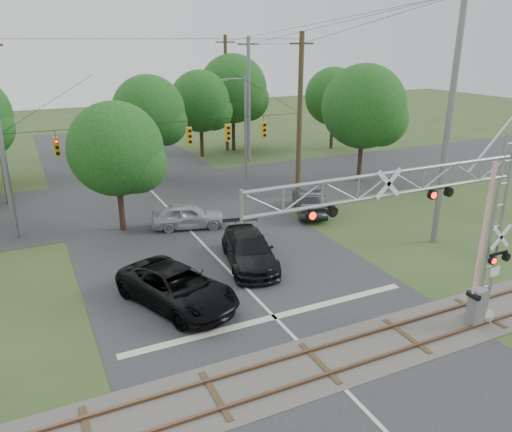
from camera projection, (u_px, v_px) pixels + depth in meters
name	position (u px, v px, depth m)	size (l,w,h in m)	color
ground	(353.00, 398.00, 16.18)	(160.00, 160.00, 0.00)	#30431F
road_main	(232.00, 274.00, 24.68)	(14.00, 90.00, 0.02)	#29292B
road_cross	(158.00, 198.00, 36.57)	(90.00, 12.00, 0.02)	#29292B
railroad_track	(320.00, 363.00, 17.87)	(90.00, 3.20, 0.17)	#4A4440
crossing_gantry	(435.00, 223.00, 17.72)	(11.41, 1.00, 7.82)	gray
traffic_signal_span	(182.00, 128.00, 31.65)	(19.34, 0.36, 11.50)	slate
pickup_black	(177.00, 287.00, 21.62)	(2.78, 6.03, 1.68)	black
car_dark	(249.00, 250.00, 25.52)	(2.29, 5.62, 1.63)	black
sedan_silver	(188.00, 216.00, 30.57)	(1.80, 4.47, 1.52)	#9C9FA4
suv_dark	(309.00, 201.00, 33.14)	(1.74, 4.99, 1.64)	black
streetlight	(244.00, 122.00, 40.44)	(2.19, 0.23, 8.22)	slate
utility_poles	(190.00, 110.00, 34.55)	(25.33, 28.57, 13.81)	#3A2D1B
treeline	(120.00, 107.00, 40.37)	(48.83, 24.54, 9.69)	#322017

